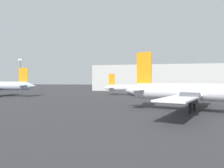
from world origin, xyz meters
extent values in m
cylinder|color=white|center=(8.38, 29.18, 3.30)|extent=(20.93, 9.65, 2.85)
cone|color=white|center=(-3.10, 33.17, 3.30)|extent=(3.90, 3.73, 2.85)
cube|color=white|center=(7.38, 29.52, 2.87)|extent=(12.95, 28.19, 0.22)
cube|color=white|center=(-1.18, 32.50, 3.58)|extent=(4.58, 7.95, 0.15)
cube|color=orange|center=(-0.75, 32.35, 7.64)|extent=(2.84, 1.22, 5.83)
cylinder|color=#4C4C54|center=(9.76, 34.43, 2.73)|extent=(3.12, 2.45, 1.64)
cylinder|color=#4C4C54|center=(6.20, 24.19, 2.73)|extent=(3.12, 2.45, 1.64)
cube|color=black|center=(7.98, 31.24, 0.94)|extent=(0.58, 0.58, 1.87)
cube|color=black|center=(6.78, 27.80, 0.94)|extent=(0.58, 0.58, 1.87)
cone|color=#B2BCCC|center=(-39.47, 55.39, 3.54)|extent=(3.71, 3.48, 2.91)
cube|color=#B2BCCC|center=(-41.49, 54.99, 3.83)|extent=(3.67, 8.03, 0.15)
cube|color=orange|center=(-41.94, 54.90, 7.29)|extent=(2.95, 0.84, 4.58)
cylinder|color=#4C4C54|center=(-52.70, 57.39, 2.96)|extent=(3.04, 2.17, 1.66)
cone|color=silver|center=(21.36, 66.71, 2.82)|extent=(2.76, 2.52, 2.49)
cylinder|color=white|center=(-5.96, 71.56, 2.63)|extent=(19.72, 7.11, 2.24)
cone|color=white|center=(4.81, 74.33, 2.63)|extent=(2.94, 2.78, 2.24)
cone|color=white|center=(-16.73, 68.78, 2.63)|extent=(2.94, 2.78, 2.24)
cube|color=white|center=(-6.92, 71.31, 2.29)|extent=(8.27, 18.75, 0.17)
cube|color=white|center=(-15.20, 69.17, 2.85)|extent=(3.12, 6.17, 0.11)
cube|color=orange|center=(-14.86, 69.26, 5.84)|extent=(2.24, 0.77, 4.17)
cylinder|color=#4C4C54|center=(-7.22, 74.84, 2.18)|extent=(2.37, 1.76, 1.27)
cylinder|color=#4C4C54|center=(-5.47, 68.08, 2.18)|extent=(2.37, 1.76, 1.27)
cube|color=black|center=(0.17, 73.14, 0.76)|extent=(0.43, 0.43, 1.51)
cube|color=black|center=(-7.27, 72.68, 0.76)|extent=(0.43, 0.43, 1.51)
cube|color=black|center=(-6.57, 69.94, 0.76)|extent=(0.43, 0.43, 1.51)
cylinder|color=slate|center=(-69.25, 91.26, 8.07)|extent=(0.50, 0.50, 16.13)
cube|color=#F2EACC|center=(-69.25, 91.26, 16.53)|extent=(2.40, 0.50, 0.80)
cube|color=#B7B7B2|center=(8.39, 112.49, 6.86)|extent=(81.94, 22.75, 13.73)
camera|label=1|loc=(1.57, -7.50, 5.13)|focal=33.73mm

